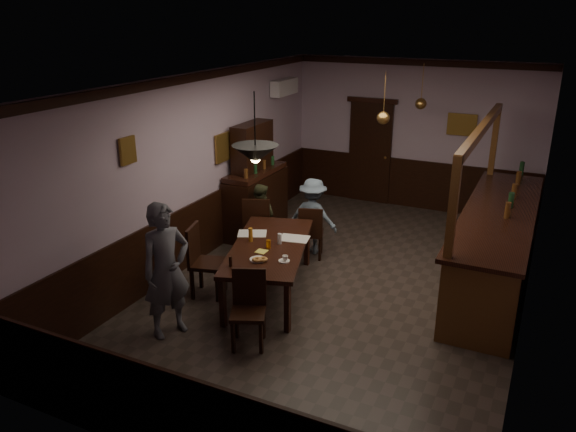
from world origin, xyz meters
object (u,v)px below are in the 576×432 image
Objects in this scene: person_standing at (166,270)px; pendant_iron at (255,154)px; person_seated_left at (260,217)px; pendant_brass_far at (421,104)px; soda_can at (268,244)px; chair_far_right at (311,230)px; sideboard at (255,190)px; chair_near at (249,305)px; chair_side at (202,258)px; dining_table at (269,249)px; chair_far_left at (257,224)px; bar_counter at (496,244)px; coffee_cup at (285,258)px; person_seated_right at (313,216)px; pendant_brass_mid at (383,118)px.

pendant_iron reaches higher than person_standing.
pendant_brass_far is at bearing -133.88° from person_seated_left.
pendant_brass_far is (1.13, 3.74, 1.49)m from soda_can.
person_standing reaches higher than chair_far_right.
chair_near is at bearing -62.52° from sideboard.
chair_side is at bearing 164.12° from pendant_iron.
chair_far_left reaches higher than dining_table.
coffee_cup is at bearing -137.68° from bar_counter.
soda_can is (0.06, -1.72, 0.17)m from person_seated_right.
person_standing is 1.56m from soda_can.
coffee_cup is at bearing -102.56° from chair_side.
soda_can is (0.69, 1.40, -0.06)m from person_standing.
pendant_brass_mid is (1.86, 0.63, 1.72)m from person_seated_left.
person_standing is 1.80m from pendant_iron.
coffee_cup is 2.87m from pendant_brass_mid.
bar_counter is (3.75, 0.44, 0.02)m from person_seated_left.
chair_far_right is 0.95m from person_seated_left.
chair_far_left is at bearing 126.13° from dining_table.
person_seated_left is 0.27× the size of bar_counter.
person_seated_right reaches higher than chair_far_right.
pendant_iron is at bearing -135.86° from bar_counter.
coffee_cup is 4.37m from pendant_brass_far.
pendant_brass_mid is at bearing 174.21° from bar_counter.
bar_counter is (2.89, 0.18, -0.04)m from person_seated_right.
dining_table is at bearing 83.16° from chair_near.
chair_far_right is 0.31m from person_seated_right.
chair_far_right is 2.85m from bar_counter.
coffee_cup is (0.39, -1.76, 0.30)m from chair_far_right.
pendant_brass_far reaches higher than soda_can.
pendant_iron is (1.11, -2.12, 1.68)m from person_seated_left.
chair_far_left is at bearing 93.03° from chair_near.
person_seated_right is at bearing -176.42° from bar_counter.
chair_side is 2.23m from person_seated_right.
coffee_cup is at bearing -102.43° from pendant_brass_mid.
chair_far_left is 0.90m from chair_far_right.
person_seated_left reaches higher than chair_far_right.
dining_table is 3.39m from bar_counter.
bar_counter is 4.03m from pendant_iron.
pendant_brass_far is at bearing -134.40° from chair_far_right.
bar_counter reaches higher than dining_table.
pendant_iron is (0.17, -2.12, 1.77)m from chair_far_right.
pendant_brass_mid is (1.77, 0.90, 1.74)m from chair_far_left.
pendant_brass_far is at bearing 77.86° from pendant_iron.
person_seated_left is (-0.88, 1.35, -0.11)m from dining_table.
person_standing reaches higher than person_seated_left.
pendant_brass_mid is (1.82, 2.45, 1.72)m from chair_side.
person_seated_left is at bearing -55.85° from sideboard.
pendant_iron and pendant_brass_mid have the same top height.
pendant_brass_mid is (1.00, 0.37, 1.65)m from person_seated_right.
person_standing is 21.74× the size of coffee_cup.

